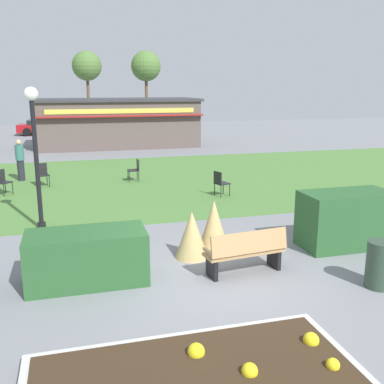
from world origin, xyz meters
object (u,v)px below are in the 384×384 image
(cafe_chair_west, at_px, (42,173))
(cafe_chair_east, at_px, (135,168))
(lamppost_mid, at_px, (35,141))
(cafe_chair_center, at_px, (2,180))
(person_strolling, at_px, (20,160))
(parked_car_west_slot, at_px, (45,127))
(tree_center_bg, at_px, (87,66))
(park_bench, at_px, (246,252))
(cafe_chair_north, at_px, (220,181))
(trash_bin, at_px, (380,265))
(tree_left_bg, at_px, (146,67))
(parked_car_center_slot, at_px, (108,125))
(parked_car_east_slot, at_px, (162,124))
(food_kiosk, at_px, (119,122))

(cafe_chair_west, xyz_separation_m, cafe_chair_east, (3.62, 0.02, 0.00))
(lamppost_mid, height_order, cafe_chair_center, lamppost_mid)
(person_strolling, bearing_deg, parked_car_west_slot, -8.14)
(lamppost_mid, relative_size, tree_center_bg, 0.53)
(park_bench, xyz_separation_m, lamppost_mid, (-4.22, 4.21, 1.92))
(parked_car_west_slot, distance_m, tree_center_bg, 9.78)
(park_bench, bearing_deg, cafe_chair_east, 94.87)
(lamppost_mid, bearing_deg, cafe_chair_center, 108.60)
(park_bench, relative_size, cafe_chair_north, 1.97)
(park_bench, height_order, lamppost_mid, lamppost_mid)
(parked_car_west_slot, bearing_deg, cafe_chair_north, -73.54)
(trash_bin, distance_m, tree_left_bg, 36.76)
(cafe_chair_east, distance_m, person_strolling, 4.72)
(person_strolling, distance_m, parked_car_center_slot, 19.35)
(person_strolling, xyz_separation_m, parked_car_center_slot, (5.13, 18.66, -0.22))
(park_bench, xyz_separation_m, parked_car_east_slot, (4.37, 29.86, 0.16))
(cafe_chair_east, relative_size, tree_center_bg, 0.13)
(parked_car_center_slot, bearing_deg, cafe_chair_north, -85.36)
(park_bench, distance_m, tree_center_bg, 37.70)
(cafe_chair_east, distance_m, tree_center_bg, 27.92)
(tree_center_bg, bearing_deg, park_bench, -87.91)
(lamppost_mid, bearing_deg, cafe_chair_north, 21.31)
(tree_left_bg, bearing_deg, lamppost_mid, -104.85)
(food_kiosk, distance_m, cafe_chair_east, 11.35)
(cafe_chair_center, height_order, tree_left_bg, tree_left_bg)
(cafe_chair_west, xyz_separation_m, tree_left_bg, (8.42, 25.24, 5.07))
(food_kiosk, relative_size, person_strolling, 5.98)
(cafe_chair_center, distance_m, tree_center_bg, 29.30)
(parked_car_west_slot, bearing_deg, cafe_chair_west, -87.78)
(park_bench, height_order, person_strolling, person_strolling)
(parked_car_east_slot, distance_m, tree_center_bg, 10.66)
(cafe_chair_north, height_order, parked_car_east_slot, parked_car_east_slot)
(park_bench, height_order, parked_car_west_slot, parked_car_west_slot)
(tree_center_bg, bearing_deg, parked_car_east_slot, -52.46)
(food_kiosk, xyz_separation_m, parked_car_east_slot, (4.62, 8.69, -0.89))
(park_bench, distance_m, parked_car_west_slot, 30.32)
(lamppost_mid, xyz_separation_m, tree_left_bg, (8.19, 30.88, 3.20))
(trash_bin, height_order, parked_car_east_slot, parked_car_east_slot)
(lamppost_mid, xyz_separation_m, person_strolling, (-1.14, 7.00, -1.54))
(cafe_chair_east, relative_size, person_strolling, 0.53)
(lamppost_mid, height_order, cafe_chair_west, lamppost_mid)
(tree_center_bg, bearing_deg, parked_car_west_slot, -117.46)
(park_bench, height_order, tree_left_bg, tree_left_bg)
(lamppost_mid, height_order, cafe_chair_north, lamppost_mid)
(cafe_chair_center, relative_size, cafe_chair_north, 1.00)
(cafe_chair_west, relative_size, parked_car_east_slot, 0.21)
(trash_bin, relative_size, cafe_chair_north, 1.03)
(person_strolling, bearing_deg, tree_center_bg, -16.46)
(lamppost_mid, height_order, parked_car_center_slot, lamppost_mid)
(parked_car_center_slot, bearing_deg, cafe_chair_center, -104.75)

